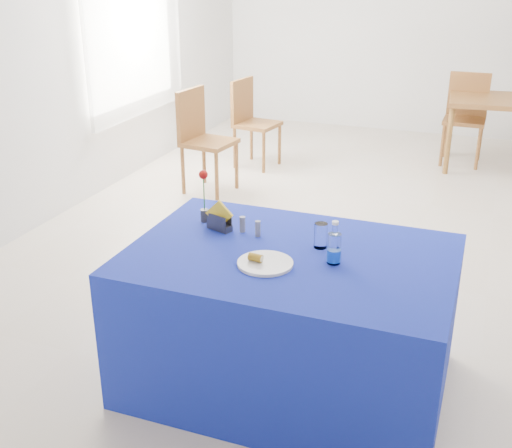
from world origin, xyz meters
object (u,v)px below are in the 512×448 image
(plate, at_px, (265,263))
(blue_table, at_px, (289,320))
(chair_bg_left, at_px, (466,112))
(chair_win_a, at_px, (201,133))
(chair_win_b, at_px, (250,117))
(water_bottle, at_px, (334,249))

(plate, distance_m, blue_table, 0.43)
(plate, distance_m, chair_bg_left, 4.72)
(plate, bearing_deg, chair_win_a, 120.58)
(chair_win_a, relative_size, chair_win_b, 1.05)
(water_bottle, xyz_separation_m, chair_win_a, (-1.95, 2.66, -0.27))
(chair_bg_left, xyz_separation_m, chair_win_b, (-2.14, -0.96, -0.02))
(water_bottle, distance_m, chair_win_b, 4.02)
(chair_win_b, bearing_deg, water_bottle, -144.12)
(chair_win_a, bearing_deg, chair_bg_left, -43.32)
(plate, bearing_deg, chair_bg_left, 82.26)
(blue_table, relative_size, chair_win_b, 1.73)
(blue_table, relative_size, water_bottle, 7.44)
(chair_bg_left, bearing_deg, chair_win_b, -155.45)
(plate, relative_size, blue_table, 0.17)
(blue_table, xyz_separation_m, water_bottle, (0.22, -0.03, 0.45))
(plate, xyz_separation_m, water_bottle, (0.30, 0.13, 0.06))
(water_bottle, bearing_deg, chair_bg_left, 85.75)
(chair_bg_left, relative_size, chair_win_a, 0.99)
(chair_win_a, distance_m, chair_win_b, 0.93)
(plate, distance_m, water_bottle, 0.33)
(blue_table, xyz_separation_m, chair_win_b, (-1.58, 3.56, 0.15))
(chair_bg_left, bearing_deg, chair_win_a, -140.20)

